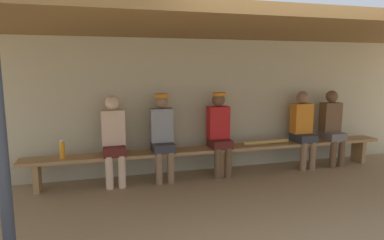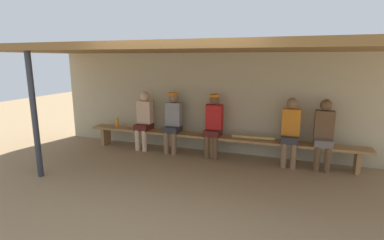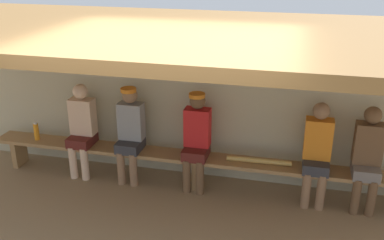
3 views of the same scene
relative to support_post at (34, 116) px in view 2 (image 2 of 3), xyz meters
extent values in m
plane|color=#937754|center=(2.64, 0.55, -1.10)|extent=(24.00, 24.00, 0.00)
cube|color=#B7AD8C|center=(2.64, 2.55, 0.00)|extent=(8.00, 0.20, 2.20)
cube|color=brown|center=(2.64, 1.25, 1.16)|extent=(8.00, 2.80, 0.12)
cylinder|color=#2D333D|center=(0.00, 0.00, 0.00)|extent=(0.10, 0.10, 2.20)
cube|color=#9E7547|center=(2.64, 2.10, -0.67)|extent=(6.00, 0.36, 0.05)
cube|color=#9E7547|center=(-0.11, 2.10, -0.90)|extent=(0.08, 0.29, 0.41)
cube|color=#9E7547|center=(2.64, 2.10, -0.90)|extent=(0.08, 0.29, 0.41)
cube|color=#9E7547|center=(5.39, 2.10, -0.90)|extent=(0.08, 0.29, 0.41)
cube|color=#591E19|center=(0.96, 2.08, -0.57)|extent=(0.32, 0.40, 0.14)
cylinder|color=beige|center=(0.87, 1.92, -0.86)|extent=(0.11, 0.11, 0.48)
cylinder|color=beige|center=(1.05, 1.92, -0.86)|extent=(0.11, 0.11, 0.48)
cube|color=beige|center=(0.96, 2.16, -0.24)|extent=(0.34, 0.20, 0.52)
sphere|color=beige|center=(0.96, 2.16, 0.13)|extent=(0.21, 0.21, 0.21)
cube|color=#333338|center=(4.18, 2.08, -0.57)|extent=(0.32, 0.40, 0.14)
cylinder|color=#8C6647|center=(4.09, 1.92, -0.86)|extent=(0.11, 0.11, 0.48)
cylinder|color=#8C6647|center=(4.27, 1.92, -0.86)|extent=(0.11, 0.11, 0.48)
cube|color=orange|center=(4.18, 2.16, -0.24)|extent=(0.34, 0.20, 0.52)
sphere|color=#8C6647|center=(4.18, 2.16, 0.13)|extent=(0.21, 0.21, 0.21)
cube|color=#333338|center=(1.69, 2.08, -0.57)|extent=(0.32, 0.40, 0.14)
cylinder|color=#8C6647|center=(1.60, 1.92, -0.86)|extent=(0.11, 0.11, 0.48)
cylinder|color=#8C6647|center=(1.78, 1.92, -0.86)|extent=(0.11, 0.11, 0.48)
cube|color=gray|center=(1.69, 2.16, -0.24)|extent=(0.34, 0.20, 0.52)
sphere|color=#8C6647|center=(1.69, 2.16, 0.13)|extent=(0.21, 0.21, 0.21)
cylinder|color=orange|center=(1.69, 2.12, 0.22)|extent=(0.21, 0.21, 0.05)
cube|color=#591E19|center=(2.63, 2.08, -0.57)|extent=(0.32, 0.40, 0.14)
cylinder|color=brown|center=(2.54, 1.92, -0.86)|extent=(0.11, 0.11, 0.48)
cylinder|color=brown|center=(2.72, 1.92, -0.86)|extent=(0.11, 0.11, 0.48)
cube|color=red|center=(2.63, 2.16, -0.24)|extent=(0.34, 0.20, 0.52)
sphere|color=brown|center=(2.63, 2.16, 0.13)|extent=(0.21, 0.21, 0.21)
cylinder|color=orange|center=(2.63, 2.12, 0.22)|extent=(0.21, 0.21, 0.05)
cube|color=slate|center=(4.77, 2.08, -0.57)|extent=(0.32, 0.40, 0.14)
cylinder|color=brown|center=(4.68, 1.92, -0.86)|extent=(0.11, 0.11, 0.48)
cylinder|color=brown|center=(4.86, 1.92, -0.86)|extent=(0.11, 0.11, 0.48)
cube|color=brown|center=(4.77, 2.16, -0.24)|extent=(0.34, 0.20, 0.52)
sphere|color=brown|center=(4.77, 2.16, 0.13)|extent=(0.21, 0.21, 0.21)
cylinder|color=orange|center=(0.24, 2.08, -0.52)|extent=(0.07, 0.07, 0.25)
cylinder|color=white|center=(0.24, 2.08, -0.38)|extent=(0.05, 0.05, 0.02)
cylinder|color=tan|center=(3.47, 2.10, -0.61)|extent=(0.84, 0.09, 0.07)
camera|label=1|loc=(0.74, -2.91, 0.65)|focal=31.52mm
camera|label=2|loc=(4.23, -3.73, 0.97)|focal=27.28mm
camera|label=3|loc=(3.84, -3.10, 2.02)|focal=41.32mm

